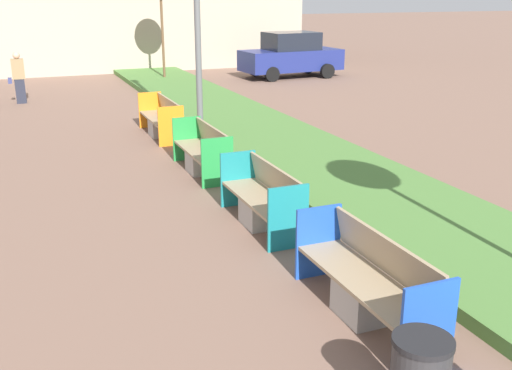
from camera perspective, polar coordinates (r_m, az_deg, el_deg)
name	(u,v)px	position (r m, az deg, el deg)	size (l,w,h in m)	color
planter_grass_strip	(336,174)	(11.75, 7.65, 1.03)	(2.80, 120.00, 0.18)	#4C7A38
bench_blue_frame	(368,286)	(6.84, 10.58, -9.43)	(0.65, 2.24, 0.94)	#ADA8A0
bench_teal_frame	(263,203)	(9.27, 0.66, -1.69)	(0.65, 2.02, 0.94)	#ADA8A0
bench_green_frame	(203,154)	(12.04, -5.07, 2.91)	(0.65, 2.07, 0.94)	#ADA8A0
bench_orange_frame	(162,121)	(15.28, -8.96, 6.02)	(0.65, 2.23, 0.94)	#ADA8A0
pedestrian_walking	(19,78)	(20.98, -21.68, 9.48)	(0.53, 0.24, 1.64)	#232633
parked_car_distant	(291,55)	(25.69, 3.36, 12.23)	(4.30, 2.03, 1.86)	navy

